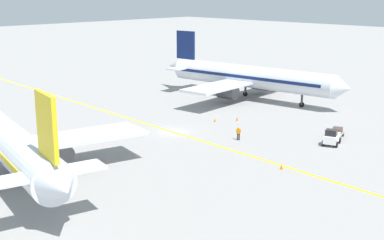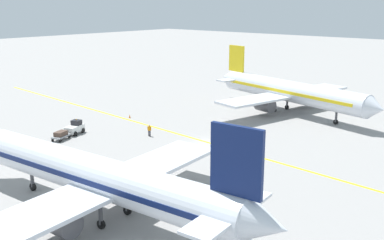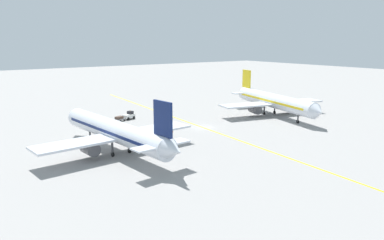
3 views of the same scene
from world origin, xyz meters
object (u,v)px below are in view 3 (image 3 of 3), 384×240
object	(u,v)px
ground_crew_worker	(171,119)
traffic_cone_by_wingtip	(167,112)
baggage_cart_trailing	(119,118)
traffic_cone_mid_apron	(157,131)
airplane_at_gate	(273,101)
baggage_tug_white	(129,116)
traffic_cone_near_nose	(173,131)
airplane_adjacent_stand	(116,132)

from	to	relation	value
ground_crew_worker	traffic_cone_by_wingtip	size ratio (longest dim) A/B	3.05
baggage_cart_trailing	traffic_cone_mid_apron	world-z (taller)	baggage_cart_trailing
airplane_at_gate	traffic_cone_by_wingtip	size ratio (longest dim) A/B	64.09
baggage_tug_white	traffic_cone_near_nose	distance (m)	17.36
ground_crew_worker	traffic_cone_by_wingtip	world-z (taller)	ground_crew_worker
baggage_cart_trailing	traffic_cone_by_wingtip	bearing A→B (deg)	-171.52
airplane_adjacent_stand	baggage_tug_white	bearing A→B (deg)	-120.01
airplane_adjacent_stand	traffic_cone_by_wingtip	bearing A→B (deg)	-135.24
ground_crew_worker	traffic_cone_near_nose	distance (m)	9.44
airplane_at_gate	baggage_cart_trailing	distance (m)	38.71
airplane_adjacent_stand	baggage_cart_trailing	xyz separation A→B (m)	(-10.83, -23.00, -2.95)
airplane_at_gate	traffic_cone_near_nose	distance (m)	30.76
airplane_at_gate	airplane_adjacent_stand	size ratio (longest dim) A/B	0.99
baggage_tug_white	traffic_cone_near_nose	xyz separation A→B (m)	(-1.62, 17.28, -0.63)
ground_crew_worker	traffic_cone_mid_apron	size ratio (longest dim) A/B	3.05
baggage_tug_white	traffic_cone_near_nose	bearing A→B (deg)	95.37
ground_crew_worker	airplane_adjacent_stand	bearing A→B (deg)	36.64
airplane_at_gate	ground_crew_worker	distance (m)	27.17
traffic_cone_mid_apron	traffic_cone_by_wingtip	xyz separation A→B (m)	(-12.59, -16.64, 0.00)
traffic_cone_near_nose	airplane_at_gate	bearing A→B (deg)	-179.03
baggage_tug_white	ground_crew_worker	bearing A→B (deg)	124.62
airplane_adjacent_stand	airplane_at_gate	bearing A→B (deg)	-170.94
airplane_adjacent_stand	traffic_cone_by_wingtip	distance (m)	35.91
traffic_cone_mid_apron	baggage_tug_white	bearing A→B (deg)	-94.20
traffic_cone_mid_apron	ground_crew_worker	bearing A→B (deg)	-138.78
airplane_adjacent_stand	ground_crew_worker	distance (m)	25.34
airplane_at_gate	traffic_cone_mid_apron	bearing A→B (deg)	-2.02
baggage_cart_trailing	ground_crew_worker	distance (m)	12.31
baggage_tug_white	baggage_cart_trailing	bearing A→B (deg)	19.81
traffic_cone_near_nose	traffic_cone_by_wingtip	distance (m)	20.80
airplane_at_gate	ground_crew_worker	xyz separation A→B (m)	(25.91, -7.67, -2.80)
baggage_tug_white	traffic_cone_mid_apron	world-z (taller)	baggage_tug_white
airplane_adjacent_stand	traffic_cone_by_wingtip	xyz separation A→B (m)	(-25.38, -25.17, -3.43)
baggage_tug_white	ground_crew_worker	distance (m)	11.04
baggage_cart_trailing	airplane_adjacent_stand	bearing A→B (deg)	64.79
traffic_cone_near_nose	traffic_cone_mid_apron	distance (m)	3.24
traffic_cone_near_nose	traffic_cone_mid_apron	world-z (taller)	same
baggage_cart_trailing	ground_crew_worker	xyz separation A→B (m)	(-9.38, 7.97, 0.15)
airplane_adjacent_stand	ground_crew_worker	world-z (taller)	airplane_adjacent_stand
airplane_adjacent_stand	traffic_cone_near_nose	size ratio (longest dim) A/B	64.63
airplane_at_gate	airplane_adjacent_stand	world-z (taller)	same
airplane_at_gate	traffic_cone_near_nose	xyz separation A→B (m)	(30.56, 0.52, -3.43)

